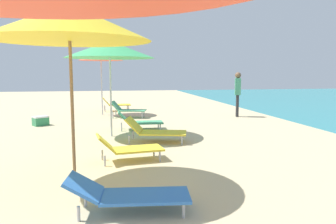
{
  "coord_description": "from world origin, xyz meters",
  "views": [
    {
      "loc": [
        0.39,
        8.31,
        1.79
      ],
      "look_at": [
        1.49,
        14.44,
        1.02
      ],
      "focal_mm": 34.68,
      "sensor_mm": 36.0,
      "label": 1
    }
  ],
  "objects_px": {
    "umbrella_fourth": "(69,23)",
    "umbrella_fifth": "(110,50)",
    "lounger_fourth_shoreside": "(128,148)",
    "lounger_farthest_inland": "(128,109)",
    "cooler_box": "(41,121)",
    "umbrella_farthest": "(101,55)",
    "lounger_fourth_inland": "(128,194)",
    "lounger_fifth_inland": "(155,131)",
    "person_walking_near": "(238,89)",
    "lounger_fifth_shoreside": "(139,121)",
    "lounger_farthest_shoreside": "(116,104)"
  },
  "relations": [
    {
      "from": "cooler_box",
      "to": "person_walking_near",
      "type": "bearing_deg",
      "value": 7.11
    },
    {
      "from": "umbrella_fourth",
      "to": "umbrella_farthest",
      "type": "bearing_deg",
      "value": 88.42
    },
    {
      "from": "lounger_fifth_inland",
      "to": "person_walking_near",
      "type": "distance_m",
      "value": 5.79
    },
    {
      "from": "umbrella_farthest",
      "to": "cooler_box",
      "type": "height_order",
      "value": "umbrella_farthest"
    },
    {
      "from": "lounger_farthest_inland",
      "to": "cooler_box",
      "type": "height_order",
      "value": "lounger_farthest_inland"
    },
    {
      "from": "lounger_farthest_inland",
      "to": "person_walking_near",
      "type": "height_order",
      "value": "person_walking_near"
    },
    {
      "from": "lounger_farthest_inland",
      "to": "umbrella_fifth",
      "type": "bearing_deg",
      "value": -85.82
    },
    {
      "from": "lounger_fifth_shoreside",
      "to": "person_walking_near",
      "type": "relative_size",
      "value": 0.79
    },
    {
      "from": "lounger_farthest_shoreside",
      "to": "cooler_box",
      "type": "bearing_deg",
      "value": -128.79
    },
    {
      "from": "lounger_farthest_shoreside",
      "to": "person_walking_near",
      "type": "relative_size",
      "value": 0.73
    },
    {
      "from": "lounger_farthest_inland",
      "to": "lounger_fourth_shoreside",
      "type": "bearing_deg",
      "value": -78.7
    },
    {
      "from": "lounger_fifth_inland",
      "to": "lounger_farthest_inland",
      "type": "xyz_separation_m",
      "value": [
        -0.44,
        4.62,
        0.04
      ]
    },
    {
      "from": "umbrella_farthest",
      "to": "cooler_box",
      "type": "distance_m",
      "value": 3.89
    },
    {
      "from": "umbrella_fourth",
      "to": "umbrella_farthest",
      "type": "relative_size",
      "value": 1.03
    },
    {
      "from": "lounger_fourth_inland",
      "to": "lounger_farthest_inland",
      "type": "bearing_deg",
      "value": 93.12
    },
    {
      "from": "lounger_fourth_inland",
      "to": "lounger_fifth_inland",
      "type": "relative_size",
      "value": 0.98
    },
    {
      "from": "lounger_fifth_inland",
      "to": "umbrella_farthest",
      "type": "relative_size",
      "value": 0.6
    },
    {
      "from": "umbrella_fourth",
      "to": "umbrella_fifth",
      "type": "bearing_deg",
      "value": 81.44
    },
    {
      "from": "lounger_farthest_inland",
      "to": "cooler_box",
      "type": "distance_m",
      "value": 3.3
    },
    {
      "from": "person_walking_near",
      "to": "cooler_box",
      "type": "bearing_deg",
      "value": -154.47
    },
    {
      "from": "lounger_farthest_shoreside",
      "to": "lounger_farthest_inland",
      "type": "relative_size",
      "value": 0.9
    },
    {
      "from": "lounger_fourth_shoreside",
      "to": "lounger_farthest_inland",
      "type": "relative_size",
      "value": 0.95
    },
    {
      "from": "lounger_fourth_shoreside",
      "to": "cooler_box",
      "type": "height_order",
      "value": "lounger_fourth_shoreside"
    },
    {
      "from": "umbrella_fourth",
      "to": "umbrella_fifth",
      "type": "height_order",
      "value": "umbrella_fourth"
    },
    {
      "from": "lounger_fourth_shoreside",
      "to": "lounger_farthest_inland",
      "type": "height_order",
      "value": "lounger_farthest_inland"
    },
    {
      "from": "umbrella_fourth",
      "to": "umbrella_fifth",
      "type": "distance_m",
      "value": 4.0
    },
    {
      "from": "lounger_fifth_shoreside",
      "to": "person_walking_near",
      "type": "xyz_separation_m",
      "value": [
        4.17,
        2.28,
        0.83
      ]
    },
    {
      "from": "lounger_fifth_shoreside",
      "to": "lounger_farthest_inland",
      "type": "distance_m",
      "value": 2.74
    },
    {
      "from": "umbrella_fifth",
      "to": "lounger_fifth_shoreside",
      "type": "height_order",
      "value": "umbrella_fifth"
    },
    {
      "from": "person_walking_near",
      "to": "lounger_farthest_inland",
      "type": "bearing_deg",
      "value": -167.46
    },
    {
      "from": "lounger_fourth_inland",
      "to": "lounger_fifth_shoreside",
      "type": "height_order",
      "value": "lounger_fifth_shoreside"
    },
    {
      "from": "cooler_box",
      "to": "lounger_farthest_shoreside",
      "type": "bearing_deg",
      "value": 55.13
    },
    {
      "from": "umbrella_farthest",
      "to": "lounger_fifth_inland",
      "type": "bearing_deg",
      "value": -75.68
    },
    {
      "from": "umbrella_farthest",
      "to": "lounger_farthest_shoreside",
      "type": "bearing_deg",
      "value": 65.65
    },
    {
      "from": "lounger_fourth_inland",
      "to": "lounger_farthest_shoreside",
      "type": "relative_size",
      "value": 1.24
    },
    {
      "from": "umbrella_fourth",
      "to": "lounger_farthest_shoreside",
      "type": "height_order",
      "value": "umbrella_fourth"
    },
    {
      "from": "umbrella_fifth",
      "to": "umbrella_farthest",
      "type": "height_order",
      "value": "umbrella_farthest"
    },
    {
      "from": "lounger_fourth_inland",
      "to": "umbrella_farthest",
      "type": "bearing_deg",
      "value": 99.32
    },
    {
      "from": "umbrella_fourth",
      "to": "lounger_fifth_shoreside",
      "type": "distance_m",
      "value": 5.57
    },
    {
      "from": "lounger_fifth_shoreside",
      "to": "umbrella_fifth",
      "type": "bearing_deg",
      "value": -131.19
    },
    {
      "from": "lounger_fourth_inland",
      "to": "umbrella_fifth",
      "type": "height_order",
      "value": "umbrella_fifth"
    },
    {
      "from": "lounger_fourth_shoreside",
      "to": "lounger_fourth_inland",
      "type": "relative_size",
      "value": 0.85
    },
    {
      "from": "umbrella_fourth",
      "to": "person_walking_near",
      "type": "distance_m",
      "value": 9.22
    },
    {
      "from": "umbrella_fourth",
      "to": "lounger_farthest_shoreside",
      "type": "distance_m",
      "value": 10.19
    },
    {
      "from": "lounger_fifth_inland",
      "to": "cooler_box",
      "type": "height_order",
      "value": "lounger_fifth_inland"
    },
    {
      "from": "lounger_farthest_inland",
      "to": "person_walking_near",
      "type": "bearing_deg",
      "value": 8.33
    },
    {
      "from": "person_walking_near",
      "to": "lounger_fifth_inland",
      "type": "bearing_deg",
      "value": -114.92
    },
    {
      "from": "lounger_fourth_inland",
      "to": "person_walking_near",
      "type": "bearing_deg",
      "value": 65.87
    },
    {
      "from": "umbrella_fifth",
      "to": "umbrella_farthest",
      "type": "bearing_deg",
      "value": 94.33
    },
    {
      "from": "umbrella_fifth",
      "to": "lounger_farthest_shoreside",
      "type": "bearing_deg",
      "value": 87.91
    }
  ]
}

